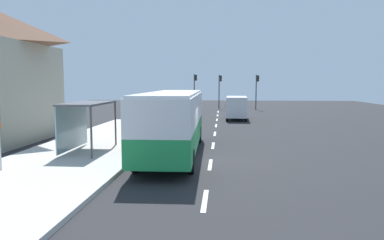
% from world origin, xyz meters
% --- Properties ---
extents(ground_plane, '(56.00, 92.00, 0.04)m').
position_xyz_m(ground_plane, '(0.00, 14.00, -0.02)').
color(ground_plane, '#262628').
extents(sidewalk_platform, '(6.20, 30.00, 0.18)m').
position_xyz_m(sidewalk_platform, '(-6.40, 2.00, 0.09)').
color(sidewalk_platform, beige).
rests_on(sidewalk_platform, ground).
extents(lane_stripe_seg_0, '(0.16, 2.20, 0.01)m').
position_xyz_m(lane_stripe_seg_0, '(0.25, -6.00, 0.01)').
color(lane_stripe_seg_0, silver).
rests_on(lane_stripe_seg_0, ground).
extents(lane_stripe_seg_1, '(0.16, 2.20, 0.01)m').
position_xyz_m(lane_stripe_seg_1, '(0.25, -1.00, 0.01)').
color(lane_stripe_seg_1, silver).
rests_on(lane_stripe_seg_1, ground).
extents(lane_stripe_seg_2, '(0.16, 2.20, 0.01)m').
position_xyz_m(lane_stripe_seg_2, '(0.25, 4.00, 0.01)').
color(lane_stripe_seg_2, silver).
rests_on(lane_stripe_seg_2, ground).
extents(lane_stripe_seg_3, '(0.16, 2.20, 0.01)m').
position_xyz_m(lane_stripe_seg_3, '(0.25, 9.00, 0.01)').
color(lane_stripe_seg_3, silver).
rests_on(lane_stripe_seg_3, ground).
extents(lane_stripe_seg_4, '(0.16, 2.20, 0.01)m').
position_xyz_m(lane_stripe_seg_4, '(0.25, 14.00, 0.01)').
color(lane_stripe_seg_4, silver).
rests_on(lane_stripe_seg_4, ground).
extents(lane_stripe_seg_5, '(0.16, 2.20, 0.01)m').
position_xyz_m(lane_stripe_seg_5, '(0.25, 19.00, 0.01)').
color(lane_stripe_seg_5, silver).
rests_on(lane_stripe_seg_5, ground).
extents(lane_stripe_seg_6, '(0.16, 2.20, 0.01)m').
position_xyz_m(lane_stripe_seg_6, '(0.25, 24.00, 0.01)').
color(lane_stripe_seg_6, silver).
rests_on(lane_stripe_seg_6, ground).
extents(lane_stripe_seg_7, '(0.16, 2.20, 0.01)m').
position_xyz_m(lane_stripe_seg_7, '(0.25, 29.00, 0.01)').
color(lane_stripe_seg_7, silver).
rests_on(lane_stripe_seg_7, ground).
extents(bus, '(2.74, 11.06, 3.21)m').
position_xyz_m(bus, '(-1.71, 1.09, 1.84)').
color(bus, '#1E8C47').
rests_on(bus, ground).
extents(white_van, '(2.17, 5.26, 2.30)m').
position_xyz_m(white_van, '(2.20, 19.64, 1.34)').
color(white_van, silver).
rests_on(white_van, ground).
extents(sedan_near, '(2.01, 4.48, 1.52)m').
position_xyz_m(sedan_near, '(2.30, 38.00, 0.79)').
color(sedan_near, '#B7B7BC').
rests_on(sedan_near, ground).
extents(recycling_bin_orange, '(0.52, 0.52, 0.95)m').
position_xyz_m(recycling_bin_orange, '(-4.20, 1.85, 0.66)').
color(recycling_bin_orange, orange).
rests_on(recycling_bin_orange, sidewalk_platform).
extents(recycling_bin_red, '(0.52, 0.52, 0.95)m').
position_xyz_m(recycling_bin_red, '(-4.20, 2.55, 0.66)').
color(recycling_bin_red, red).
rests_on(recycling_bin_red, sidewalk_platform).
extents(recycling_bin_yellow, '(0.52, 0.52, 0.95)m').
position_xyz_m(recycling_bin_yellow, '(-4.20, 3.25, 0.66)').
color(recycling_bin_yellow, yellow).
rests_on(recycling_bin_yellow, sidewalk_platform).
extents(recycling_bin_blue, '(0.52, 0.52, 0.95)m').
position_xyz_m(recycling_bin_blue, '(-4.20, 3.95, 0.66)').
color(recycling_bin_blue, blue).
rests_on(recycling_bin_blue, sidewalk_platform).
extents(traffic_light_near_side, '(0.49, 0.28, 4.79)m').
position_xyz_m(traffic_light_near_side, '(5.50, 33.37, 3.20)').
color(traffic_light_near_side, '#2D2D2D').
rests_on(traffic_light_near_side, ground).
extents(traffic_light_far_side, '(0.49, 0.28, 4.92)m').
position_xyz_m(traffic_light_far_side, '(-3.10, 34.17, 3.28)').
color(traffic_light_far_side, '#2D2D2D').
rests_on(traffic_light_far_side, ground).
extents(traffic_light_median, '(0.49, 0.28, 4.82)m').
position_xyz_m(traffic_light_median, '(0.40, 34.97, 3.21)').
color(traffic_light_median, '#2D2D2D').
rests_on(traffic_light_median, ground).
extents(bus_shelter, '(1.80, 4.00, 2.50)m').
position_xyz_m(bus_shelter, '(-6.41, 0.98, 2.10)').
color(bus_shelter, '#4C4C51').
rests_on(bus_shelter, sidewalk_platform).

